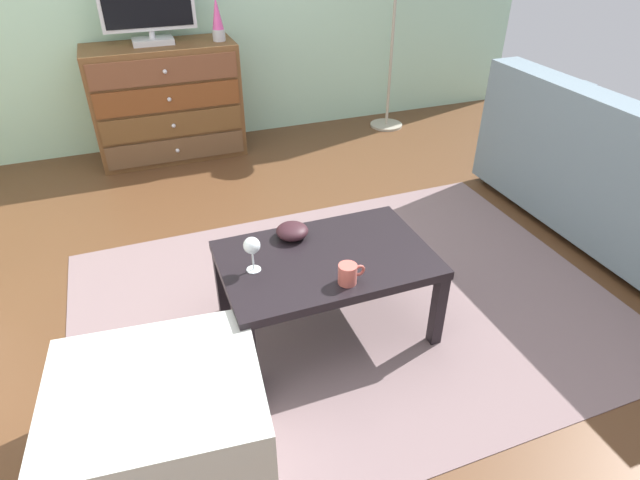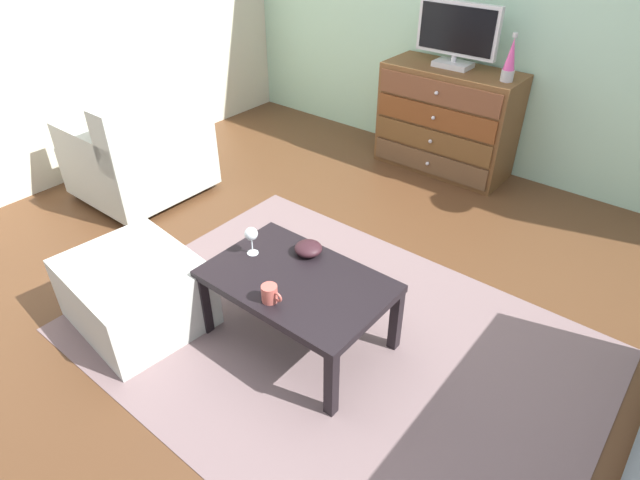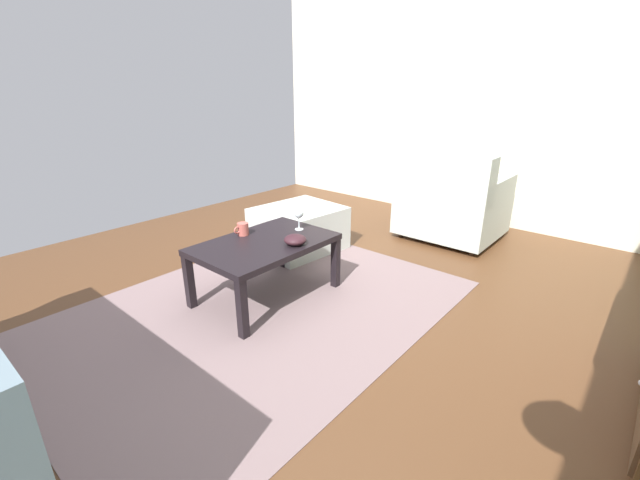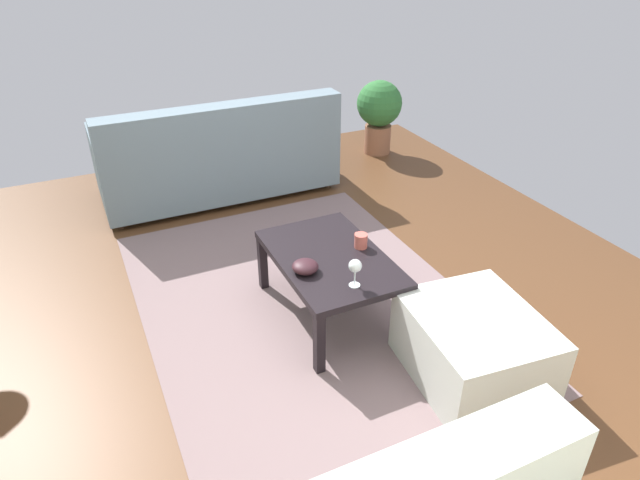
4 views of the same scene
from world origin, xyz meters
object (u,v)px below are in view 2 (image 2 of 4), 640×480
bowl_decorative (308,248)px  armchair (143,155)px  lava_lamp (510,60)px  ottoman (136,292)px  tv (457,34)px  mug (270,294)px  coffee_table (297,286)px  wine_glass (251,235)px  dresser (447,120)px

bowl_decorative → armchair: 1.83m
armchair → bowl_decorative: bearing=-8.0°
lava_lamp → ottoman: 2.90m
tv → mug: 2.62m
lava_lamp → ottoman: lava_lamp is taller
coffee_table → bowl_decorative: size_ratio=6.22×
coffee_table → bowl_decorative: bowl_decorative is taller
lava_lamp → coffee_table: lava_lamp is taller
lava_lamp → wine_glass: (-0.36, -2.22, -0.46)m
dresser → ottoman: dresser is taller
mug → bowl_decorative: size_ratio=0.78×
tv → armchair: (-1.49, -1.85, -0.74)m
ottoman → armchair: bearing=141.8°
lava_lamp → bowl_decorative: bearing=-93.7°
coffee_table → wine_glass: (-0.32, 0.01, 0.17)m
armchair → ottoman: bearing=-38.2°
bowl_decorative → armchair: bearing=172.0°
mug → bowl_decorative: bearing=104.6°
armchair → ottoman: (1.12, -0.88, -0.15)m
armchair → coffee_table: bearing=-13.3°
lava_lamp → bowl_decorative: size_ratio=2.27×
tv → lava_lamp: tv is taller
bowl_decorative → armchair: size_ratio=0.17×
wine_glass → coffee_table: bearing=-2.2°
tv → wine_glass: (0.09, -2.29, -0.55)m
tv → mug: (0.43, -2.51, -0.63)m
lava_lamp → wine_glass: 2.30m
tv → bowl_decorative: tv is taller
tv → armchair: 2.49m
bowl_decorative → lava_lamp: bearing=86.3°
tv → coffee_table: tv is taller
bowl_decorative → mug: bearing=-75.4°
coffee_table → mug: bearing=-86.3°
coffee_table → bowl_decorative: bearing=114.9°
coffee_table → armchair: size_ratio=1.06×
coffee_table → lava_lamp: bearing=88.9°
lava_lamp → ottoman: size_ratio=0.47×
wine_glass → dresser: bearing=91.7°
dresser → coffee_table: size_ratio=1.17×
tv → bowl_decorative: (0.32, -2.11, -0.64)m
wine_glass → ottoman: 0.72m
lava_lamp → coffee_table: (-0.04, -2.24, -0.62)m
mug → armchair: (-1.91, 0.65, -0.11)m
lava_lamp → coffee_table: bearing=-91.1°
tv → wine_glass: tv is taller
coffee_table → armchair: armchair is taller
mug → armchair: armchair is taller
dresser → coffee_table: dresser is taller
tv → wine_glass: size_ratio=4.06×
bowl_decorative → armchair: armchair is taller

